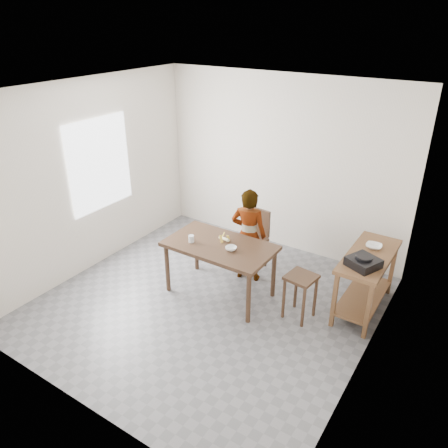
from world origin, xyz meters
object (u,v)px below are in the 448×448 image
Objects in this scene: prep_counter at (365,282)px; dining_chair at (249,240)px; child at (248,235)px; dining_table at (220,269)px; stool at (300,296)px.

dining_chair is (-1.73, 0.09, 0.05)m from prep_counter.
child is at bearing -174.46° from prep_counter.
dining_chair is (-0.13, 0.24, -0.23)m from child.
dining_table is 1.57× the size of dining_chair.
prep_counter is (1.72, 0.70, 0.03)m from dining_table.
prep_counter is 2.01× the size of stool.
child reaches higher than stool.
stool is at bearing -24.94° from dining_chair.
child is 1.15m from stool.
prep_counter reaches higher than stool.
stool is at bearing -136.10° from prep_counter.
dining_table is 2.35× the size of stool.
dining_table is 0.79m from dining_chair.
dining_table is 1.11m from stool.
stool is (0.99, -0.44, -0.38)m from child.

